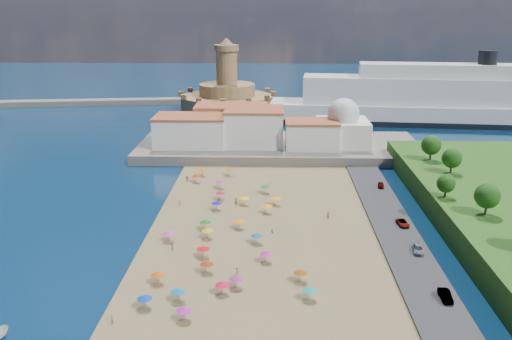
{
  "coord_description": "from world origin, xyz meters",
  "views": [
    {
      "loc": [
        8.11,
        -105.99,
        46.71
      ],
      "look_at": [
        4.0,
        25.0,
        8.0
      ],
      "focal_mm": 40.0,
      "sensor_mm": 36.0,
      "label": 1
    }
  ],
  "objects": [
    {
      "name": "ground",
      "position": [
        0.0,
        0.0,
        0.0
      ],
      "size": [
        700.0,
        700.0,
        0.0
      ],
      "primitive_type": "plane",
      "color": "#071938",
      "rests_on": "ground"
    },
    {
      "name": "terrace",
      "position": [
        10.0,
        73.0,
        1.5
      ],
      "size": [
        90.0,
        36.0,
        3.0
      ],
      "primitive_type": "cube",
      "color": "#59544C",
      "rests_on": "ground"
    },
    {
      "name": "jetty",
      "position": [
        -12.0,
        108.0,
        1.2
      ],
      "size": [
        18.0,
        70.0,
        2.4
      ],
      "primitive_type": "cube",
      "color": "#59544C",
      "rests_on": "ground"
    },
    {
      "name": "breakwater",
      "position": [
        -110.0,
        153.0,
        1.3
      ],
      "size": [
        199.03,
        34.77,
        2.6
      ],
      "primitive_type": "cube",
      "rotation": [
        0.0,
        0.0,
        0.14
      ],
      "color": "#59544C",
      "rests_on": "ground"
    },
    {
      "name": "waterfront_buildings",
      "position": [
        -3.05,
        73.64,
        7.88
      ],
      "size": [
        57.0,
        29.0,
        11.0
      ],
      "color": "silver",
      "rests_on": "terrace"
    },
    {
      "name": "domed_building",
      "position": [
        30.0,
        71.0,
        8.97
      ],
      "size": [
        16.0,
        16.0,
        15.0
      ],
      "color": "silver",
      "rests_on": "terrace"
    },
    {
      "name": "fortress",
      "position": [
        -12.0,
        138.0,
        6.68
      ],
      "size": [
        40.0,
        40.0,
        32.4
      ],
      "color": "#A38051",
      "rests_on": "ground"
    },
    {
      "name": "cruise_ship",
      "position": [
        72.69,
        119.83,
        8.57
      ],
      "size": [
        133.82,
        31.57,
        28.95
      ],
      "color": "black",
      "rests_on": "ground"
    },
    {
      "name": "beach_parasols",
      "position": [
        -1.32,
        -14.25,
        2.15
      ],
      "size": [
        31.23,
        111.6,
        2.2
      ],
      "color": "gray",
      "rests_on": "beach"
    },
    {
      "name": "beachgoers",
      "position": [
        -3.12,
        1.06,
        1.13
      ],
      "size": [
        39.06,
        98.37,
        1.89
      ],
      "color": "tan",
      "rests_on": "beach"
    },
    {
      "name": "parked_cars",
      "position": [
        36.0,
        1.48,
        1.36
      ],
      "size": [
        2.55,
        62.0,
        1.44
      ],
      "color": "gray",
      "rests_on": "promenade"
    },
    {
      "name": "hillside_trees",
      "position": [
        50.13,
        -10.93,
        10.01
      ],
      "size": [
        12.06,
        105.26,
        7.23
      ],
      "color": "#382314",
      "rests_on": "hillside"
    }
  ]
}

